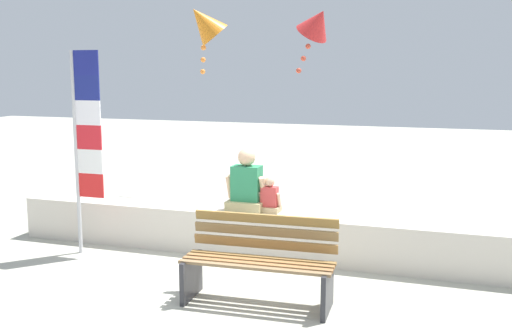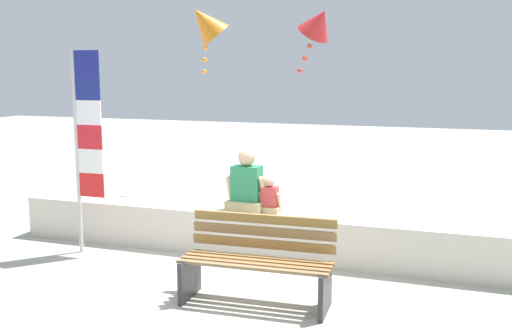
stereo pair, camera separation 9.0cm
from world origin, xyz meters
TOP-DOWN VIEW (x-y plane):
  - ground_plane at (0.00, 0.00)m, footprint 40.00×40.00m
  - seawall_ledge at (0.00, 1.29)m, footprint 6.75×0.52m
  - park_bench at (0.56, -0.23)m, footprint 1.59×0.68m
  - person_adult at (-0.13, 1.33)m, footprint 0.53×0.39m
  - person_child at (0.18, 1.33)m, footprint 0.30×0.22m
  - flag_banner at (-2.09, 0.63)m, footprint 0.41×0.05m
  - kite_red at (0.35, 3.18)m, footprint 0.82×0.77m
  - kite_orange at (-1.19, 2.47)m, footprint 0.84×0.77m

SIDE VIEW (x-z plane):
  - ground_plane at x=0.00m, z-range 0.00..0.00m
  - seawall_ledge at x=0.00m, z-range 0.00..0.58m
  - park_bench at x=0.56m, z-range -0.03..0.85m
  - person_child at x=0.18m, z-range 0.52..0.99m
  - person_adult at x=-0.13m, z-range 0.49..1.30m
  - flag_banner at x=-2.09m, z-range 0.24..2.87m
  - kite_orange at x=-1.19m, z-range 2.52..3.63m
  - kite_red at x=0.35m, z-range 2.56..3.63m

